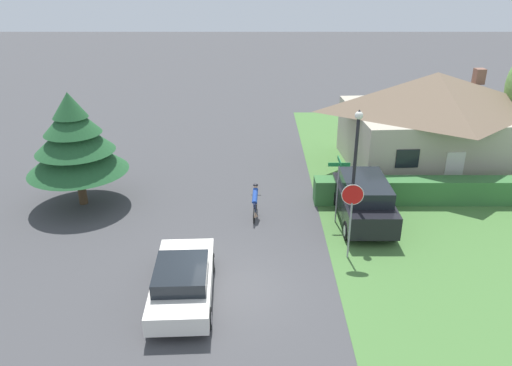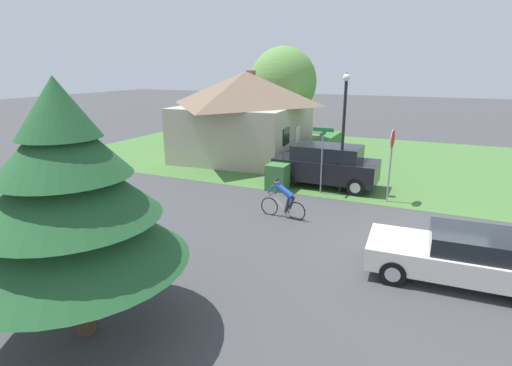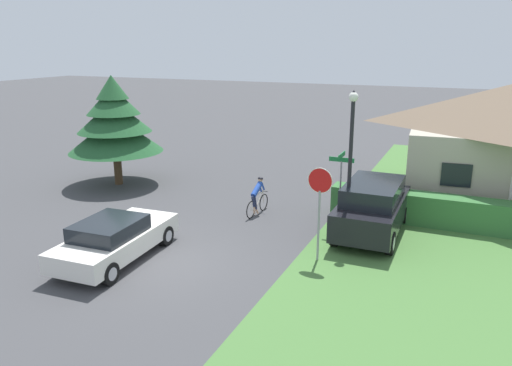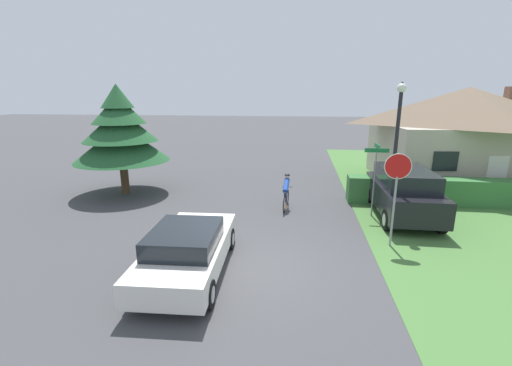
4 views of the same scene
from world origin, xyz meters
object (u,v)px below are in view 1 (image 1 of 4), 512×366
(street_name_sign, at_px, (339,180))
(stop_sign, at_px, (353,206))
(sedan_left_lane, at_px, (184,281))
(conifer_tall_near, at_px, (76,142))
(cottage_house, at_px, (433,119))
(parked_suv_right, at_px, (365,200))
(street_lamp, at_px, (356,159))
(cyclist, at_px, (256,202))

(street_name_sign, bearing_deg, stop_sign, -88.95)
(sedan_left_lane, distance_m, conifer_tall_near, 9.33)
(cottage_house, distance_m, street_name_sign, 8.73)
(parked_suv_right, height_order, street_lamp, street_lamp)
(street_name_sign, bearing_deg, sedan_left_lane, -137.33)
(parked_suv_right, xyz_separation_m, street_name_sign, (-1.16, -0.10, 0.98))
(conifer_tall_near, bearing_deg, street_name_sign, -9.10)
(sedan_left_lane, height_order, parked_suv_right, parked_suv_right)
(cyclist, distance_m, street_name_sign, 3.68)
(sedan_left_lane, height_order, street_name_sign, street_name_sign)
(sedan_left_lane, relative_size, parked_suv_right, 0.99)
(cottage_house, bearing_deg, cyclist, -150.96)
(cyclist, xyz_separation_m, conifer_tall_near, (-7.90, 1.37, 2.27))
(cyclist, relative_size, conifer_tall_near, 0.34)
(cottage_house, xyz_separation_m, parked_suv_right, (-4.68, -6.36, -1.64))
(street_name_sign, bearing_deg, parked_suv_right, 4.94)
(cottage_house, distance_m, cyclist, 11.21)
(parked_suv_right, distance_m, conifer_tall_near, 12.76)
(cyclist, bearing_deg, street_name_sign, -92.97)
(cottage_house, relative_size, stop_sign, 3.18)
(parked_suv_right, xyz_separation_m, street_lamp, (-0.69, -0.84, 2.17))
(sedan_left_lane, bearing_deg, cottage_house, -47.27)
(stop_sign, xyz_separation_m, street_name_sign, (-0.05, 2.80, -0.17))
(cyclist, xyz_separation_m, stop_sign, (3.48, -3.25, 1.43))
(cottage_house, bearing_deg, sedan_left_lane, -138.53)
(sedan_left_lane, bearing_deg, street_lamp, -56.43)
(sedan_left_lane, bearing_deg, cyclist, -24.84)
(parked_suv_right, height_order, stop_sign, stop_sign)
(sedan_left_lane, distance_m, parked_suv_right, 8.81)
(cyclist, relative_size, street_name_sign, 0.62)
(cyclist, distance_m, conifer_tall_near, 8.33)
(cottage_house, height_order, cyclist, cottage_house)
(sedan_left_lane, bearing_deg, stop_sign, -69.25)
(cottage_house, xyz_separation_m, street_name_sign, (-5.84, -6.46, -0.66))
(sedan_left_lane, relative_size, cyclist, 2.57)
(cottage_house, distance_m, stop_sign, 10.93)
(cottage_house, xyz_separation_m, street_lamp, (-5.37, -7.20, 0.52))
(street_lamp, height_order, street_name_sign, street_lamp)
(street_lamp, xyz_separation_m, conifer_tall_near, (-11.80, 2.56, -0.18))
(cyclist, bearing_deg, sedan_left_lane, 162.32)
(parked_suv_right, height_order, street_name_sign, street_name_sign)
(cyclist, height_order, street_lamp, street_lamp)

